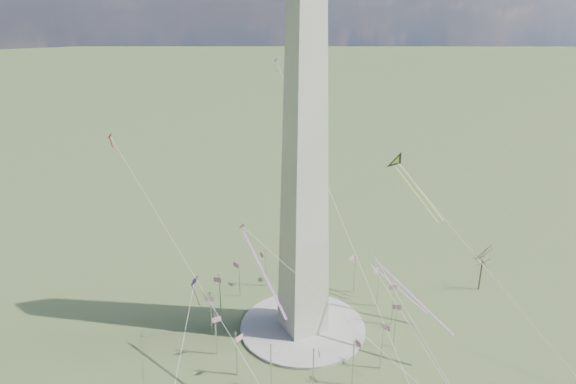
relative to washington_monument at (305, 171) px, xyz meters
name	(u,v)px	position (x,y,z in m)	size (l,w,h in m)	color
ground	(303,328)	(0.00, 0.00, -47.95)	(2000.00, 2000.00, 0.00)	#415229
plaza	(303,327)	(0.00, 0.00, -47.55)	(36.00, 36.00, 0.80)	#A09E92
washington_monument	(305,171)	(0.00, 0.00, 0.00)	(15.56, 15.56, 100.00)	beige
flagpole_ring	(303,307)	(0.00, 0.00, -40.68)	(54.40, 54.40, 13.00)	silver
tree_near	(483,259)	(61.67, -6.86, -36.69)	(9.02, 9.02, 15.79)	#473A2B
kite_delta_black	(399,164)	(38.77, 10.47, -6.71)	(8.72, 21.23, 17.33)	black
kite_diamond_purple	(195,284)	(-28.44, 8.47, -30.31)	(2.76, 3.47, 10.13)	#451971
kite_streamer_left	(400,283)	(18.67, -18.74, -27.83)	(12.24, 21.54, 16.23)	#E54624
kite_streamer_mid	(257,257)	(-18.28, -10.73, -15.41)	(2.87, 21.96, 15.07)	#E54624
kite_streamer_right	(391,282)	(26.49, -5.45, -36.72)	(11.53, 15.65, 12.61)	#E54624
kite_small_red	(110,137)	(-42.27, 33.47, 5.99)	(1.34, 2.01, 4.32)	red
kite_small_white	(276,61)	(10.52, 39.40, 22.85)	(1.45, 2.18, 4.67)	white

